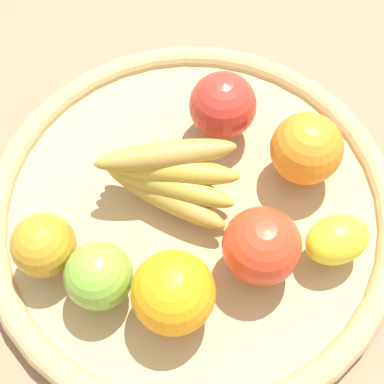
{
  "coord_description": "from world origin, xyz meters",
  "views": [
    {
      "loc": [
        -0.21,
        -0.19,
        0.57
      ],
      "look_at": [
        0.0,
        0.0,
        0.05
      ],
      "focal_mm": 51.29,
      "sensor_mm": 36.0,
      "label": 1
    }
  ],
  "objects_px": {
    "lemon_0": "(337,240)",
    "apple_2": "(44,245)",
    "banana_bunch": "(167,176)",
    "orange_1": "(306,149)",
    "apple_0": "(262,246)",
    "orange_0": "(173,293)",
    "apple_1": "(99,276)",
    "apple_3": "(223,105)"
  },
  "relations": [
    {
      "from": "apple_0",
      "to": "apple_3",
      "type": "bearing_deg",
      "value": 53.18
    },
    {
      "from": "apple_0",
      "to": "apple_2",
      "type": "relative_size",
      "value": 1.2
    },
    {
      "from": "apple_1",
      "to": "orange_1",
      "type": "bearing_deg",
      "value": -14.14
    },
    {
      "from": "banana_bunch",
      "to": "apple_2",
      "type": "relative_size",
      "value": 2.35
    },
    {
      "from": "banana_bunch",
      "to": "apple_1",
      "type": "relative_size",
      "value": 2.28
    },
    {
      "from": "orange_0",
      "to": "apple_1",
      "type": "bearing_deg",
      "value": 117.62
    },
    {
      "from": "apple_3",
      "to": "apple_1",
      "type": "distance_m",
      "value": 0.24
    },
    {
      "from": "orange_1",
      "to": "apple_2",
      "type": "xyz_separation_m",
      "value": [
        -0.27,
        0.13,
        -0.01
      ]
    },
    {
      "from": "apple_0",
      "to": "apple_2",
      "type": "height_order",
      "value": "apple_0"
    },
    {
      "from": "apple_1",
      "to": "apple_2",
      "type": "xyz_separation_m",
      "value": [
        -0.01,
        0.06,
        -0.0
      ]
    },
    {
      "from": "orange_1",
      "to": "orange_0",
      "type": "relative_size",
      "value": 0.98
    },
    {
      "from": "lemon_0",
      "to": "apple_2",
      "type": "xyz_separation_m",
      "value": [
        -0.21,
        0.21,
        0.01
      ]
    },
    {
      "from": "orange_1",
      "to": "apple_0",
      "type": "xyz_separation_m",
      "value": [
        -0.12,
        -0.04,
        -0.0
      ]
    },
    {
      "from": "lemon_0",
      "to": "apple_2",
      "type": "relative_size",
      "value": 1.03
    },
    {
      "from": "banana_bunch",
      "to": "orange_0",
      "type": "height_order",
      "value": "orange_0"
    },
    {
      "from": "apple_2",
      "to": "lemon_0",
      "type": "bearing_deg",
      "value": -45.98
    },
    {
      "from": "apple_1",
      "to": "orange_0",
      "type": "bearing_deg",
      "value": -62.38
    },
    {
      "from": "orange_1",
      "to": "apple_2",
      "type": "distance_m",
      "value": 0.29
    },
    {
      "from": "apple_0",
      "to": "orange_0",
      "type": "xyz_separation_m",
      "value": [
        -0.09,
        0.03,
        0.0
      ]
    },
    {
      "from": "apple_2",
      "to": "apple_0",
      "type": "bearing_deg",
      "value": -48.77
    },
    {
      "from": "orange_1",
      "to": "banana_bunch",
      "type": "distance_m",
      "value": 0.15
    },
    {
      "from": "banana_bunch",
      "to": "orange_0",
      "type": "bearing_deg",
      "value": -133.92
    },
    {
      "from": "orange_0",
      "to": "apple_3",
      "type": "height_order",
      "value": "orange_0"
    },
    {
      "from": "orange_0",
      "to": "lemon_0",
      "type": "relative_size",
      "value": 1.2
    },
    {
      "from": "orange_1",
      "to": "apple_3",
      "type": "relative_size",
      "value": 1.03
    },
    {
      "from": "apple_1",
      "to": "apple_3",
      "type": "bearing_deg",
      "value": 10.39
    },
    {
      "from": "banana_bunch",
      "to": "lemon_0",
      "type": "relative_size",
      "value": 2.28
    },
    {
      "from": "banana_bunch",
      "to": "apple_3",
      "type": "distance_m",
      "value": 0.11
    },
    {
      "from": "apple_3",
      "to": "lemon_0",
      "type": "bearing_deg",
      "value": -102.57
    },
    {
      "from": "banana_bunch",
      "to": "apple_1",
      "type": "height_order",
      "value": "banana_bunch"
    },
    {
      "from": "orange_1",
      "to": "apple_2",
      "type": "relative_size",
      "value": 1.21
    },
    {
      "from": "apple_3",
      "to": "orange_0",
      "type": "bearing_deg",
      "value": -151.22
    },
    {
      "from": "apple_1",
      "to": "apple_2",
      "type": "relative_size",
      "value": 1.03
    },
    {
      "from": "apple_0",
      "to": "orange_0",
      "type": "bearing_deg",
      "value": 161.09
    },
    {
      "from": "apple_3",
      "to": "apple_2",
      "type": "bearing_deg",
      "value": 174.98
    },
    {
      "from": "orange_0",
      "to": "apple_0",
      "type": "bearing_deg",
      "value": -18.91
    },
    {
      "from": "lemon_0",
      "to": "apple_2",
      "type": "height_order",
      "value": "apple_2"
    },
    {
      "from": "banana_bunch",
      "to": "orange_1",
      "type": "bearing_deg",
      "value": -36.23
    },
    {
      "from": "banana_bunch",
      "to": "lemon_0",
      "type": "distance_m",
      "value": 0.19
    },
    {
      "from": "apple_1",
      "to": "lemon_0",
      "type": "xyz_separation_m",
      "value": [
        0.19,
        -0.15,
        -0.01
      ]
    },
    {
      "from": "lemon_0",
      "to": "apple_2",
      "type": "bearing_deg",
      "value": 134.02
    },
    {
      "from": "apple_3",
      "to": "apple_1",
      "type": "bearing_deg",
      "value": -169.61
    }
  ]
}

